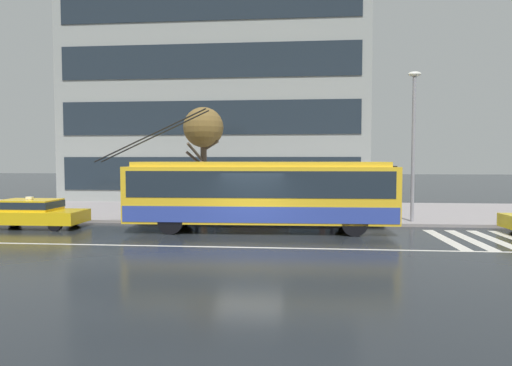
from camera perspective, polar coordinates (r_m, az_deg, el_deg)
ground_plane at (r=16.29m, az=-0.91°, el=-7.64°), size 160.00×160.00×0.00m
sidewalk_slab at (r=25.18m, az=1.22°, el=-3.70°), size 80.00×10.00×0.14m
crosswalk_stripe_edge_near at (r=18.14m, az=23.63°, el=-6.79°), size 0.44×4.40×0.01m
crosswalk_stripe_inner_a at (r=18.45m, az=26.30°, el=-6.69°), size 0.44×4.40×0.01m
crosswalk_stripe_center at (r=18.79m, az=28.88°, el=-6.58°), size 0.44×4.40×0.01m
lane_centre_line at (r=15.12m, az=-1.39°, el=-8.47°), size 72.00×0.14×0.01m
trolleybus at (r=18.46m, az=0.59°, el=-1.31°), size 12.74×2.78×5.20m
taxi_queued_behind_bus at (r=21.79m, az=-27.37°, el=-3.41°), size 4.44×1.85×1.39m
bus_shelter at (r=22.00m, az=-0.41°, el=0.47°), size 3.89×1.79×2.50m
pedestrian_at_shelter at (r=21.31m, az=8.97°, el=-0.56°), size 1.20×1.20×1.99m
pedestrian_approaching_curb at (r=21.83m, az=-9.99°, el=-2.14°), size 0.47×0.47×1.58m
pedestrian_walking_past at (r=22.55m, az=9.94°, el=-0.20°), size 1.45×1.45×1.99m
pedestrian_waiting_by_pole at (r=21.27m, az=-7.92°, el=-0.81°), size 1.18×1.18×1.86m
street_lamp at (r=21.58m, az=20.02°, el=6.10°), size 0.60×0.32×6.98m
street_tree_bare at (r=23.58m, az=-6.93°, el=6.97°), size 2.16×2.19×5.72m
office_tower_corner_left at (r=36.78m, az=-4.77°, el=22.82°), size 22.06×10.34×30.94m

